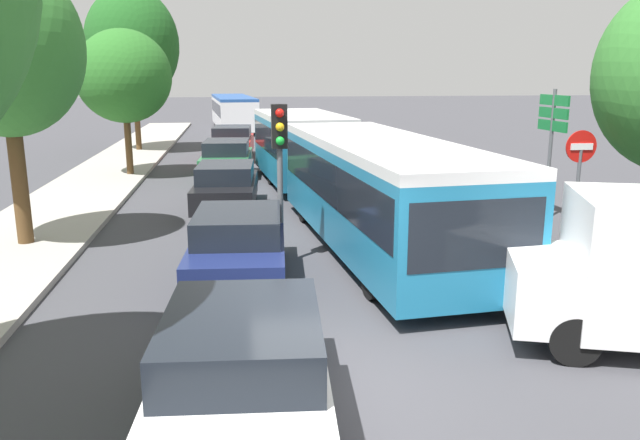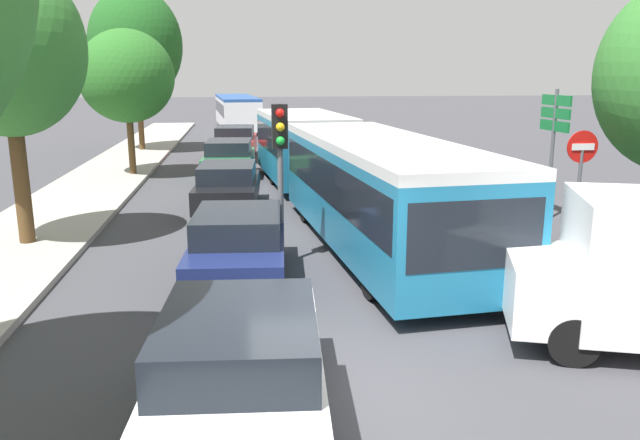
# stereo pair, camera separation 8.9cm
# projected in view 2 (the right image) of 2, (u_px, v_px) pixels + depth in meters

# --- Properties ---
(ground_plane) EXTENTS (200.00, 200.00, 0.00)m
(ground_plane) POSITION_uv_depth(u_px,v_px,m) (348.00, 389.00, 8.13)
(ground_plane) COLOR #3D3D42
(kerb_strip_left) EXTENTS (3.20, 48.41, 0.14)m
(kerb_strip_left) POSITION_uv_depth(u_px,v_px,m) (114.00, 170.00, 25.86)
(kerb_strip_left) COLOR #9E998E
(kerb_strip_left) RESTS_ON ground
(articulated_bus) EXTENTS (4.21, 17.45, 2.57)m
(articulated_bus) POSITION_uv_depth(u_px,v_px,m) (340.00, 164.00, 17.79)
(articulated_bus) COLOR teal
(articulated_bus) RESTS_ON ground
(city_bus_rear) EXTENTS (3.38, 11.17, 2.37)m
(city_bus_rear) POSITION_uv_depth(u_px,v_px,m) (237.00, 110.00, 44.70)
(city_bus_rear) COLOR silver
(city_bus_rear) RESTS_ON ground
(queued_car_white) EXTENTS (2.11, 4.42, 1.50)m
(queued_car_white) POSITION_uv_depth(u_px,v_px,m) (240.00, 373.00, 6.96)
(queued_car_white) COLOR white
(queued_car_white) RESTS_ON ground
(queued_car_navy) EXTENTS (2.02, 4.24, 1.44)m
(queued_car_navy) POSITION_uv_depth(u_px,v_px,m) (239.00, 246.00, 12.15)
(queued_car_navy) COLOR navy
(queued_car_navy) RESTS_ON ground
(queued_car_black) EXTENTS (1.98, 4.16, 1.41)m
(queued_car_black) POSITION_uv_depth(u_px,v_px,m) (228.00, 187.00, 18.53)
(queued_car_black) COLOR black
(queued_car_black) RESTS_ON ground
(queued_car_green) EXTENTS (2.07, 4.35, 1.47)m
(queued_car_green) POSITION_uv_depth(u_px,v_px,m) (229.00, 159.00, 24.30)
(queued_car_green) COLOR #236638
(queued_car_green) RESTS_ON ground
(queued_car_red) EXTENTS (2.15, 4.51, 1.53)m
(queued_car_red) POSITION_uv_depth(u_px,v_px,m) (235.00, 142.00, 29.86)
(queued_car_red) COLOR #B21E19
(queued_car_red) RESTS_ON ground
(traffic_light) EXTENTS (0.33, 0.36, 3.40)m
(traffic_light) POSITION_uv_depth(u_px,v_px,m) (280.00, 148.00, 12.85)
(traffic_light) COLOR #56595E
(traffic_light) RESTS_ON ground
(no_entry_sign) EXTENTS (0.70, 0.08, 2.82)m
(no_entry_sign) POSITION_uv_depth(u_px,v_px,m) (580.00, 174.00, 13.54)
(no_entry_sign) COLOR #56595E
(no_entry_sign) RESTS_ON ground
(direction_sign_post) EXTENTS (0.14, 1.40, 3.60)m
(direction_sign_post) POSITION_uv_depth(u_px,v_px,m) (554.00, 128.00, 16.86)
(direction_sign_post) COLOR #56595E
(direction_sign_post) RESTS_ON ground
(tree_left_mid) EXTENTS (3.39, 3.39, 6.53)m
(tree_left_mid) POSITION_uv_depth(u_px,v_px,m) (6.00, 48.00, 13.67)
(tree_left_mid) COLOR #51381E
(tree_left_mid) RESTS_ON ground
(tree_left_far) EXTENTS (3.60, 3.60, 5.65)m
(tree_left_far) POSITION_uv_depth(u_px,v_px,m) (127.00, 79.00, 23.68)
(tree_left_far) COLOR #51381E
(tree_left_far) RESTS_ON ground
(tree_left_distant) EXTENTS (4.61, 4.61, 8.16)m
(tree_left_distant) POSITION_uv_depth(u_px,v_px,m) (137.00, 48.00, 31.09)
(tree_left_distant) COLOR #51381E
(tree_left_distant) RESTS_ON ground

